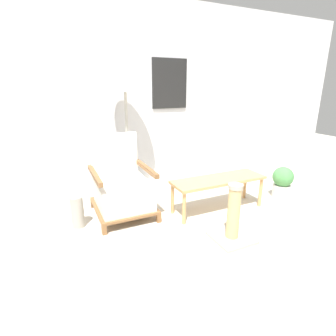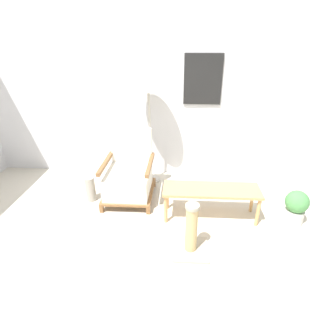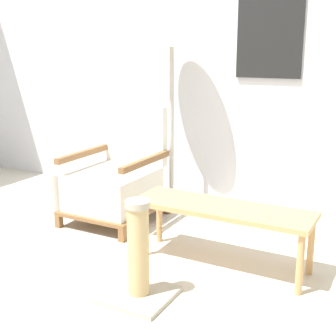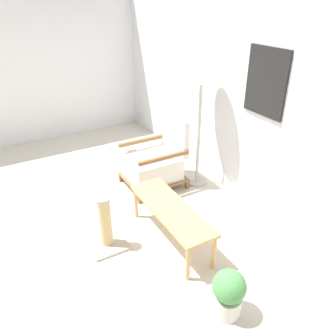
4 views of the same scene
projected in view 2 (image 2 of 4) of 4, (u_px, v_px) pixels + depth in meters
The scene contains 8 objects.
ground_plane at pixel (154, 263), 2.73m from camera, with size 14.00×14.00×0.00m, color beige.
wall_back at pixel (167, 92), 4.00m from camera, with size 8.00×0.09×2.70m.
armchair at pixel (129, 177), 3.72m from camera, with size 0.68×0.77×0.95m.
floor_lamp at pixel (148, 86), 3.66m from camera, with size 0.50×0.50×1.69m.
coffee_table at pixel (211, 192), 3.27m from camera, with size 1.21×0.38×0.42m.
vase at pixel (90, 189), 3.71m from camera, with size 0.14×0.14×0.36m, color #9E998E.
potted_plant at pixel (296, 206), 3.22m from camera, with size 0.28×0.28×0.45m.
scratching_post at pixel (191, 235), 2.79m from camera, with size 0.39×0.39×0.60m.
Camera 2 is at (0.26, -1.99, 2.11)m, focal length 28.00 mm.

